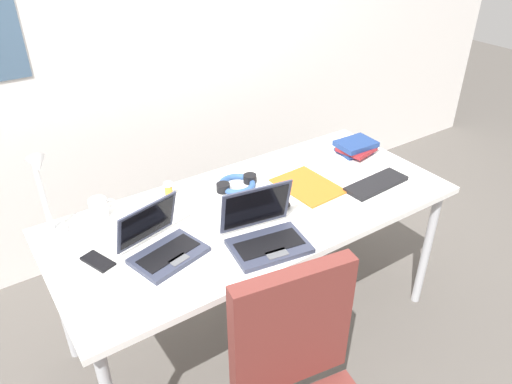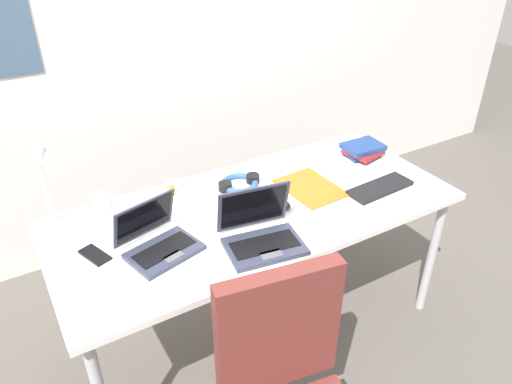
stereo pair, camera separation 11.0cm
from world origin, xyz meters
name	(u,v)px [view 2 (the right image)]	position (x,y,z in m)	size (l,w,h in m)	color
ground_plane	(256,325)	(0.00, 0.00, 0.00)	(12.00, 12.00, 0.00)	#56514C
wall_back	(154,27)	(0.00, 1.10, 1.30)	(6.00, 0.13, 2.60)	silver
desk	(256,218)	(0.00, 0.00, 0.68)	(1.80, 0.80, 0.74)	white
desk_lamp	(46,189)	(-0.80, 0.28, 0.94)	(0.12, 0.18, 0.40)	white
laptop_back_left	(158,241)	(-0.48, -0.07, 0.78)	(0.32, 0.30, 0.20)	#33384C
laptop_front_left	(261,234)	(-0.11, -0.23, 0.79)	(0.34, 0.30, 0.22)	#33384C
external_keyboard	(380,188)	(0.58, -0.17, 0.75)	(0.33, 0.12, 0.02)	black
computer_mouse	(282,203)	(0.10, -0.05, 0.76)	(0.06, 0.10, 0.03)	black
cell_phone	(95,255)	(-0.71, 0.02, 0.74)	(0.06, 0.14, 0.01)	black
headphones	(239,183)	(0.02, 0.20, 0.76)	(0.21, 0.18, 0.04)	#335999
pill_bottle	(171,187)	(-0.29, 0.29, 0.78)	(0.04, 0.04, 0.08)	gold
book_stack	(363,150)	(0.73, 0.14, 0.78)	(0.20, 0.19, 0.07)	navy
paper_folder_far_corner	(310,188)	(0.30, 0.01, 0.74)	(0.23, 0.31, 0.01)	orange
coffee_mug	(101,203)	(-0.60, 0.31, 0.78)	(0.11, 0.08, 0.09)	white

